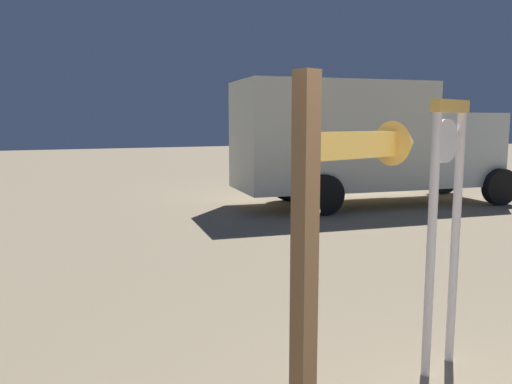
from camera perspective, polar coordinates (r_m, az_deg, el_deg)
name	(u,v)px	position (r m, az deg, el deg)	size (l,w,h in m)	color
standing_clock	(445,210)	(4.37, 20.32, -1.92)	(0.47, 0.21, 2.21)	silver
arrow_sign	(346,225)	(2.74, 10.03, -3.69)	(0.97, 0.42, 2.28)	olive
box_truck_near	(361,140)	(12.83, 11.62, 5.72)	(7.03, 3.14, 2.98)	silver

